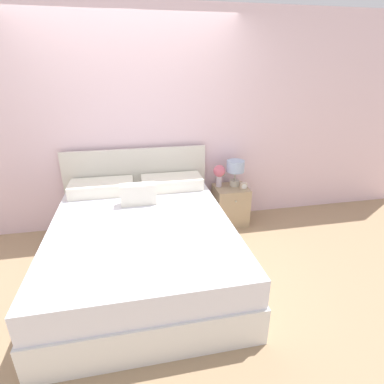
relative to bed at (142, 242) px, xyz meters
The scene contains 7 objects.
ground_plane 1.04m from the bed, 90.00° to the left, with size 12.00×12.00×0.00m, color tan.
wall_back 1.45m from the bed, 90.00° to the left, with size 8.00×0.06×2.60m.
bed is the anchor object (origin of this frame).
nightstand 1.42m from the bed, 33.33° to the left, with size 0.42×0.41×0.51m.
table_lamp 1.56m from the bed, 33.74° to the left, with size 0.23×0.23×0.34m.
flower_vase 1.39m from the bed, 38.97° to the left, with size 0.15×0.15×0.29m.
alarm_clock 1.52m from the bed, 27.91° to the left, with size 0.08×0.05×0.08m.
Camera 1 is at (-0.03, -3.62, 1.93)m, focal length 28.00 mm.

